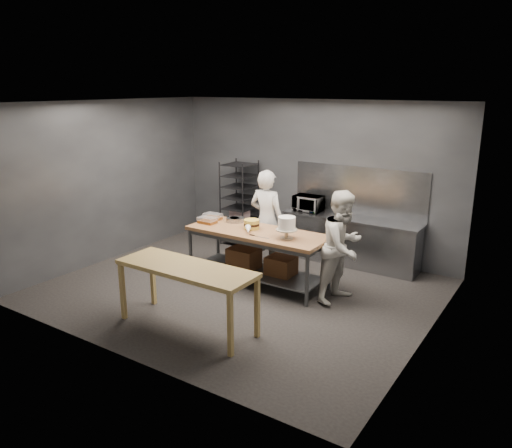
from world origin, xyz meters
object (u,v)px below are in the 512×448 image
at_px(near_counter, 186,272).
at_px(chef_behind, 267,220).
at_px(layer_cake, 252,224).
at_px(speed_rack, 239,204).
at_px(work_table, 258,251).
at_px(microwave, 308,203).
at_px(chef_right, 343,247).
at_px(frosted_cake_stand, 287,225).

distance_m(near_counter, chef_behind, 2.59).
bearing_deg(layer_cake, speed_rack, 130.71).
bearing_deg(work_table, speed_rack, 133.11).
bearing_deg(layer_cake, microwave, 84.18).
bearing_deg(speed_rack, near_counter, -65.39).
relative_size(work_table, layer_cake, 9.17).
bearing_deg(chef_behind, microwave, -105.24).
height_order(near_counter, microwave, microwave).
xyz_separation_m(speed_rack, microwave, (1.57, 0.08, 0.19)).
height_order(chef_behind, chef_right, chef_behind).
distance_m(work_table, speed_rack, 2.29).
bearing_deg(chef_behind, near_counter, 96.10).
height_order(chef_right, layer_cake, chef_right).
xyz_separation_m(frosted_cake_stand, layer_cake, (-0.77, 0.17, -0.15)).
bearing_deg(frosted_cake_stand, work_table, 167.87).
relative_size(speed_rack, layer_cake, 6.68).
distance_m(work_table, microwave, 1.80).
bearing_deg(frosted_cake_stand, chef_behind, 137.45).
distance_m(work_table, layer_cake, 0.46).
distance_m(chef_right, frosted_cake_stand, 0.93).
xyz_separation_m(work_table, chef_behind, (-0.25, 0.66, 0.34)).
distance_m(work_table, chef_behind, 0.79).
relative_size(near_counter, speed_rack, 1.14).
bearing_deg(layer_cake, chef_behind, 98.66).
distance_m(work_table, frosted_cake_stand, 0.85).
relative_size(chef_right, frosted_cake_stand, 4.90).
bearing_deg(frosted_cake_stand, microwave, 107.65).
xyz_separation_m(speed_rack, chef_behind, (1.30, -1.00, 0.06)).
distance_m(work_table, near_counter, 1.92).
xyz_separation_m(speed_rack, layer_cake, (1.40, -1.63, 0.14)).
xyz_separation_m(work_table, speed_rack, (-1.55, 1.66, 0.28)).
xyz_separation_m(chef_behind, layer_cake, (0.10, -0.63, 0.09)).
bearing_deg(layer_cake, frosted_cake_stand, -12.14).
height_order(speed_rack, chef_behind, chef_behind).
relative_size(chef_behind, microwave, 3.37).
height_order(chef_behind, layer_cake, chef_behind).
height_order(chef_right, microwave, chef_right).
bearing_deg(microwave, chef_behind, -104.05).
xyz_separation_m(work_table, layer_cake, (-0.15, 0.03, 0.43)).
distance_m(chef_right, microwave, 2.17).
relative_size(speed_rack, microwave, 3.23).
height_order(work_table, chef_right, chef_right).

